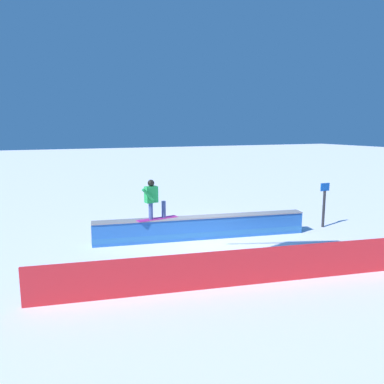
% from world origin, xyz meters
% --- Properties ---
extents(ground_plane, '(120.00, 120.00, 0.00)m').
position_xyz_m(ground_plane, '(0.00, 0.00, 0.00)').
color(ground_plane, white).
extents(grind_box, '(7.34, 1.75, 0.78)m').
position_xyz_m(grind_box, '(0.00, 0.00, 0.35)').
color(grind_box, blue).
rests_on(grind_box, ground_plane).
extents(snowboarder, '(1.46, 0.54, 1.33)m').
position_xyz_m(snowboarder, '(1.67, -0.25, 1.49)').
color(snowboarder, '#BD248C').
rests_on(snowboarder, grind_box).
extents(safety_fence, '(11.37, 2.06, 0.90)m').
position_xyz_m(safety_fence, '(0.00, 4.10, 0.45)').
color(safety_fence, red).
rests_on(safety_fence, ground_plane).
extents(trail_marker, '(0.40, 0.10, 1.71)m').
position_xyz_m(trail_marker, '(-4.90, 0.49, 0.92)').
color(trail_marker, '#262628').
rests_on(trail_marker, ground_plane).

